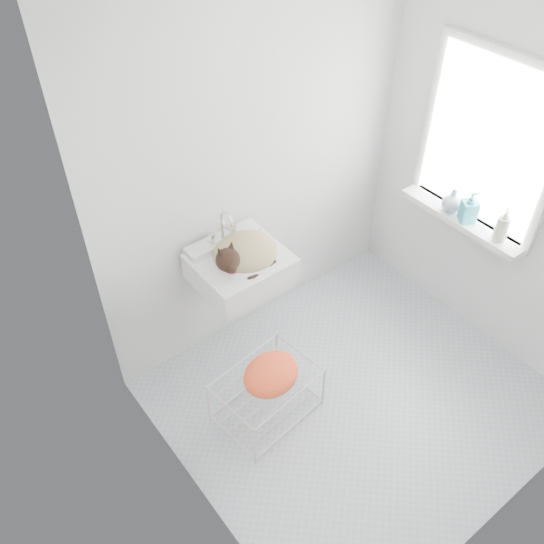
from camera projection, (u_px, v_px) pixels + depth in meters
floor at (355, 399)px, 3.68m from camera, size 2.20×2.00×0.02m
back_wall at (258, 161)px, 3.42m from camera, size 2.20×0.02×2.50m
right_wall at (515, 172)px, 3.33m from camera, size 0.02×2.00×2.50m
left_wall at (186, 354)px, 2.34m from camera, size 0.02×2.00×2.50m
window_glass at (489, 143)px, 3.38m from camera, size 0.01×0.80×1.00m
window_frame at (488, 144)px, 3.37m from camera, size 0.04×0.90×1.10m
windowsill at (461, 219)px, 3.69m from camera, size 0.16×0.88×0.04m
sink at (240, 257)px, 3.39m from camera, size 0.54×0.47×0.21m
faucet at (221, 223)px, 3.40m from camera, size 0.19×0.14×0.19m
cat at (243, 253)px, 3.36m from camera, size 0.42×0.35×0.26m
wire_rack at (267, 397)px, 3.51m from camera, size 0.62×0.47×0.34m
towel at (271, 379)px, 3.33m from camera, size 0.39×0.32×0.14m
bottle_a at (498, 240)px, 3.51m from camera, size 0.10×0.10×0.19m
bottle_b at (466, 220)px, 3.65m from camera, size 0.13×0.13×0.21m
bottle_c at (450, 211)px, 3.73m from camera, size 0.15×0.15×0.16m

